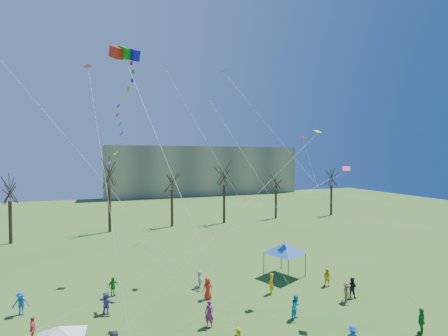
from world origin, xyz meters
name	(u,v)px	position (x,y,z in m)	size (l,w,h in m)	color
distant_building	(203,170)	(22.00, 82.00, 7.50)	(60.00, 14.00, 15.00)	gray
bare_tree_row	(153,184)	(0.03, 36.83, 7.37)	(72.62, 8.07, 11.60)	black
big_box_kite	(127,114)	(-5.55, 7.14, 14.60)	(3.51, 5.84, 19.52)	red
canopy_tent_white	(59,334)	(-9.31, 3.93, 2.27)	(3.57, 3.57, 2.68)	#3F3F44
canopy_tent_blue	(285,248)	(9.44, 11.84, 2.82)	(4.08, 4.08, 3.32)	#3F3F44
festival_crowd	(198,312)	(-0.94, 6.24, 0.85)	(26.73, 14.09, 1.86)	red
small_kites_aloft	(192,132)	(-0.20, 10.78, 13.84)	(30.68, 17.56, 31.07)	#F2AC0C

